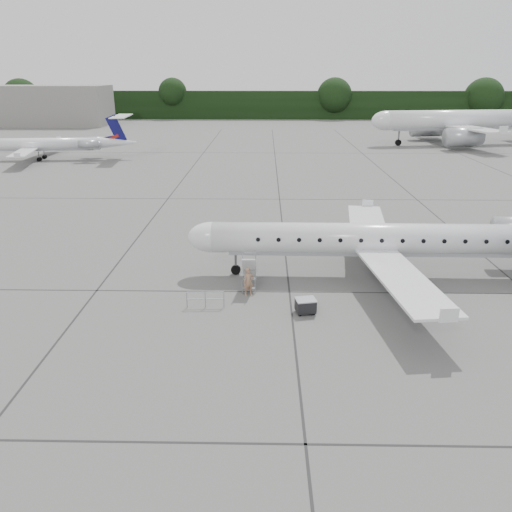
# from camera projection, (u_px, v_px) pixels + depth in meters

# --- Properties ---
(ground) EXTENTS (320.00, 320.00, 0.00)m
(ground) POSITION_uv_depth(u_px,v_px,m) (412.00, 322.00, 28.12)
(ground) COLOR slate
(ground) RESTS_ON ground
(treeline) EXTENTS (260.00, 4.00, 8.00)m
(treeline) POSITION_uv_depth(u_px,v_px,m) (294.00, 105.00, 148.65)
(treeline) COLOR black
(treeline) RESTS_ON ground
(terminal_building) EXTENTS (40.00, 14.00, 10.00)m
(terminal_building) POSITION_uv_depth(u_px,v_px,m) (31.00, 105.00, 130.79)
(terminal_building) COLOR slate
(terminal_building) RESTS_ON ground
(main_regional_jet) EXTENTS (29.35, 21.27, 7.48)m
(main_regional_jet) POSITION_uv_depth(u_px,v_px,m) (382.00, 224.00, 33.16)
(main_regional_jet) COLOR silver
(main_regional_jet) RESTS_ON ground
(airstair) EXTENTS (0.87, 2.19, 2.34)m
(airstair) POSITION_uv_depth(u_px,v_px,m) (249.00, 270.00, 32.24)
(airstair) COLOR silver
(airstair) RESTS_ON ground
(passenger) EXTENTS (0.78, 0.67, 1.82)m
(passenger) POSITION_uv_depth(u_px,v_px,m) (249.00, 282.00, 31.16)
(passenger) COLOR #946B51
(passenger) RESTS_ON ground
(safety_railing) EXTENTS (2.20, 0.16, 1.00)m
(safety_railing) POSITION_uv_depth(u_px,v_px,m) (205.00, 300.00, 29.64)
(safety_railing) COLOR #94969C
(safety_railing) RESTS_ON ground
(baggage_cart) EXTENTS (1.25, 1.09, 0.95)m
(baggage_cart) POSITION_uv_depth(u_px,v_px,m) (306.00, 306.00, 28.96)
(baggage_cart) COLOR black
(baggage_cart) RESTS_ON ground
(bg_narrowbody) EXTENTS (39.45, 30.92, 12.94)m
(bg_narrowbody) POSITION_uv_depth(u_px,v_px,m) (459.00, 110.00, 94.52)
(bg_narrowbody) COLOR silver
(bg_narrowbody) RESTS_ON ground
(bg_regional_left) EXTENTS (27.83, 21.10, 6.91)m
(bg_regional_left) POSITION_uv_depth(u_px,v_px,m) (33.00, 138.00, 78.56)
(bg_regional_left) COLOR silver
(bg_regional_left) RESTS_ON ground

